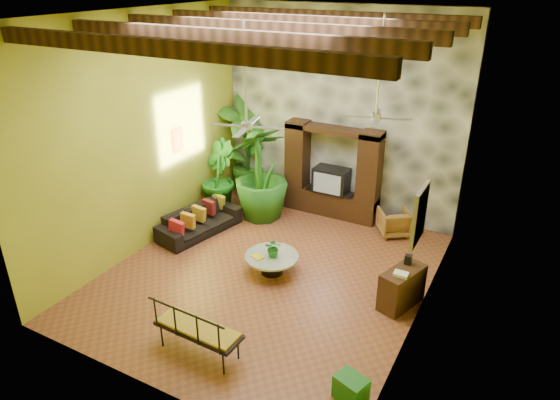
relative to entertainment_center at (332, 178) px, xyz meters
The scene contains 23 objects.
ground 3.28m from the entertainment_center, 90.00° to the right, with size 7.00×7.00×0.00m, color brown.
ceiling 5.11m from the entertainment_center, 90.00° to the right, with size 6.00×7.00×0.02m, color silver.
back_wall 1.58m from the entertainment_center, 90.00° to the left, with size 6.00×0.02×5.00m, color #979A23.
left_wall 4.60m from the entertainment_center, 133.73° to the right, with size 0.02×7.00×5.00m, color #979A23.
right_wall 4.60m from the entertainment_center, 46.27° to the right, with size 0.02×7.00×5.00m, color #979A23.
stone_accent_wall 1.56m from the entertainment_center, 90.00° to the left, with size 5.98×0.10×4.98m, color #3F4247.
ceiling_beams 4.94m from the entertainment_center, 90.00° to the right, with size 5.95×5.36×0.22m.
entertainment_center is the anchor object (origin of this frame).
ceiling_fan_front 4.30m from the entertainment_center, 93.24° to the right, with size 1.28×1.28×1.86m.
ceiling_fan_back 3.50m from the entertainment_center, 50.43° to the right, with size 1.28×1.28×1.86m.
wall_art_mask 3.82m from the entertainment_center, 144.18° to the right, with size 0.06×0.32×0.55m, color gold.
wall_art_painting 4.95m from the entertainment_center, 51.61° to the right, with size 0.06×0.70×0.90m, color #235883.
sofa 3.40m from the entertainment_center, 133.65° to the right, with size 2.05×0.80×0.60m, color black.
wicker_armchair 1.88m from the entertainment_center, ahead, with size 0.66×0.68×0.62m, color brown.
tall_plant_a 2.52m from the entertainment_center, behind, with size 1.45×0.98×2.75m, color #2C691B.
tall_plant_b 2.84m from the entertainment_center, 154.93° to the right, with size 1.01×0.82×1.85m, color #195F19.
tall_plant_c 1.76m from the entertainment_center, 145.90° to the right, with size 1.33×1.33×2.38m, color #24671B.
coffee_table 3.17m from the entertainment_center, 89.51° to the right, with size 1.09×1.09×0.40m.
centerpiece_plant 3.11m from the entertainment_center, 88.57° to the right, with size 0.35×0.30×0.39m, color #1A651C.
yellow_tray 3.34m from the entertainment_center, 93.33° to the right, with size 0.25×0.18×0.03m, color yellow.
iron_bench 5.79m from the entertainment_center, 88.53° to the right, with size 1.49×0.58×0.57m.
side_console 3.98m from the entertainment_center, 47.63° to the right, with size 0.42×0.94×0.75m, color #372311.
green_bin 6.11m from the entertainment_center, 64.06° to the right, with size 0.44×0.33×0.39m, color #217E3E.
Camera 1 is at (4.30, -7.50, 5.66)m, focal length 32.00 mm.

